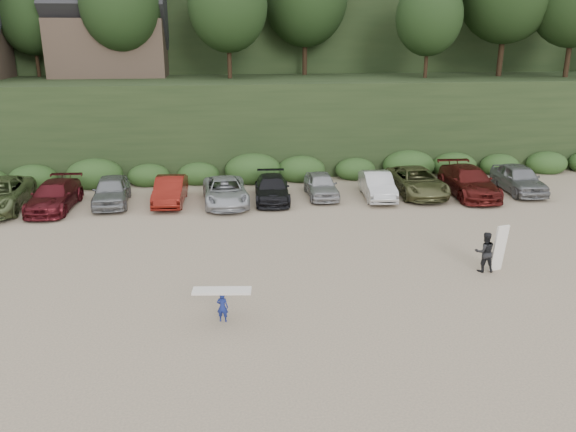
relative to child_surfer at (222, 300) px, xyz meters
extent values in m
plane|color=tan|center=(4.62, 3.82, -0.77)|extent=(120.00, 120.00, 0.00)
cube|color=black|center=(4.62, 25.82, 2.23)|extent=(80.00, 14.00, 6.00)
cube|color=black|center=(4.62, 43.82, 7.23)|extent=(90.00, 30.00, 16.00)
ellipsoid|color=black|center=(4.62, 25.82, 10.23)|extent=(66.00, 12.00, 10.00)
cube|color=#2B491E|center=(4.07, 18.32, -0.17)|extent=(46.20, 2.00, 1.20)
cube|color=brown|center=(-7.38, 27.82, 7.23)|extent=(8.00, 6.00, 4.00)
imported|color=#501218|center=(-8.65, 13.63, -0.03)|extent=(2.32, 5.14, 1.46)
imported|color=gray|center=(-5.80, 14.20, 0.01)|extent=(2.11, 4.66, 1.55)
imported|color=maroon|center=(-2.62, 13.98, -0.04)|extent=(1.78, 4.50, 1.46)
imported|color=#AFB0B6|center=(0.40, 13.51, -0.06)|extent=(2.57, 5.17, 1.41)
imported|color=black|center=(3.01, 13.85, -0.09)|extent=(2.18, 4.77, 1.35)
imported|color=#9E9EA2|center=(5.88, 14.22, -0.07)|extent=(1.70, 4.13, 1.40)
imported|color=#BDBDBD|center=(9.02, 13.58, -0.03)|extent=(1.92, 4.56, 1.46)
imported|color=brown|center=(11.50, 14.04, 0.00)|extent=(2.58, 5.52, 1.53)
imported|color=#4E1311|center=(14.40, 13.43, 0.05)|extent=(2.56, 5.74, 1.64)
imported|color=gray|center=(17.66, 13.75, 0.05)|extent=(2.26, 4.92, 1.63)
imported|color=navy|center=(0.00, 0.00, -0.25)|extent=(0.42, 0.33, 1.03)
cube|color=silver|center=(0.00, 0.00, 0.32)|extent=(1.92, 0.74, 0.08)
imported|color=black|center=(10.24, 2.80, 0.05)|extent=(0.85, 0.69, 1.63)
cube|color=white|center=(10.80, 2.74, 0.19)|extent=(0.59, 0.40, 1.92)
camera|label=1|loc=(0.01, -16.45, 8.08)|focal=35.00mm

